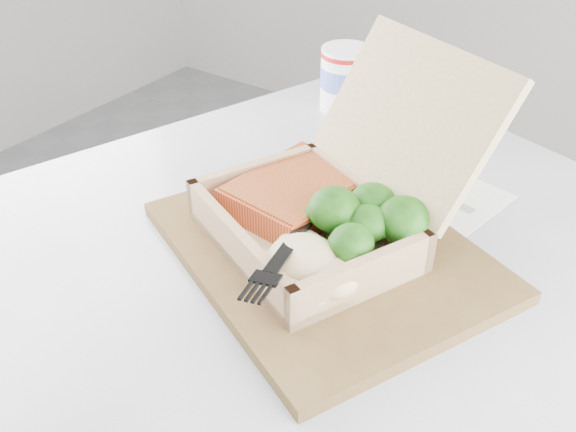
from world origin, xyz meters
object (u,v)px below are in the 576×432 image
Objects in this scene: serving_tray at (324,250)px; paper_cup at (345,77)px; takeout_container at (338,193)px; cafe_table at (329,384)px.

paper_cup is at bearing 117.31° from serving_tray.
serving_tray is at bearing -60.75° from takeout_container.
serving_tray is 3.59× the size of paper_cup.
takeout_container is 3.40× the size of paper_cup.
cafe_table is 0.41m from paper_cup.
takeout_container is 0.31m from paper_cup.
serving_tray reaches higher than cafe_table.
paper_cup is (-0.15, 0.27, -0.01)m from takeout_container.
cafe_table is 0.19m from serving_tray.
serving_tray is at bearing -178.65° from cafe_table.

